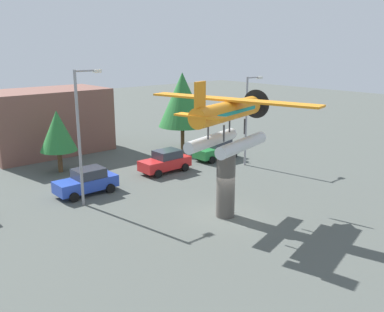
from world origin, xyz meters
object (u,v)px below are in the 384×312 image
at_px(floatplane_monument, 228,119).
at_px(streetlight_secondary, 248,114).
at_px(car_far_red, 166,161).
at_px(tree_east, 58,131).
at_px(car_mid_blue, 87,181).
at_px(streetlight_primary, 81,129).
at_px(storefront_building, 47,121).
at_px(display_pedestal, 226,183).
at_px(car_distant_green, 217,149).
at_px(tree_center_back, 182,100).

relative_size(floatplane_monument, streetlight_secondary, 1.40).
bearing_deg(car_far_red, tree_east, -40.96).
height_order(car_mid_blue, streetlight_primary, streetlight_primary).
bearing_deg(storefront_building, floatplane_monument, -86.05).
bearing_deg(storefront_building, car_far_red, -71.02).
bearing_deg(streetlight_secondary, storefront_building, 125.25).
xyz_separation_m(car_far_red, storefront_building, (-4.29, 12.47, 2.06)).
distance_m(floatplane_monument, car_mid_blue, 11.14).
height_order(display_pedestal, car_distant_green, display_pedestal).
xyz_separation_m(floatplane_monument, tree_east, (-3.58, 15.01, -2.48)).
distance_m(display_pedestal, streetlight_primary, 9.43).
bearing_deg(tree_center_back, tree_east, 176.26).
height_order(car_mid_blue, tree_center_back, tree_center_back).
xyz_separation_m(streetlight_primary, tree_east, (1.85, 7.78, -1.55)).
distance_m(floatplane_monument, tree_center_back, 16.60).
bearing_deg(storefront_building, streetlight_secondary, -54.75).
height_order(display_pedestal, streetlight_primary, streetlight_primary).
xyz_separation_m(car_far_red, streetlight_secondary, (6.51, -2.81, 3.44)).
height_order(car_mid_blue, tree_east, tree_east).
xyz_separation_m(display_pedestal, car_far_red, (2.90, 9.53, -1.19)).
distance_m(display_pedestal, tree_east, 15.49).
height_order(display_pedestal, car_far_red, display_pedestal).
relative_size(storefront_building, tree_center_back, 1.45).
height_order(streetlight_secondary, storefront_building, streetlight_secondary).
bearing_deg(storefront_building, car_distant_green, -50.44).
height_order(car_mid_blue, streetlight_secondary, streetlight_secondary).
relative_size(car_mid_blue, streetlight_primary, 0.49).
xyz_separation_m(car_mid_blue, tree_east, (0.85, 6.05, 2.46)).
bearing_deg(tree_center_back, storefront_building, 142.30).
distance_m(car_mid_blue, car_distant_green, 13.10).
height_order(streetlight_primary, streetlight_secondary, streetlight_primary).
bearing_deg(display_pedestal, car_mid_blue, 115.59).
distance_m(floatplane_monument, tree_east, 15.63).
bearing_deg(tree_east, car_distant_green, -23.62).
bearing_deg(streetlight_primary, floatplane_monument, -53.10).
height_order(car_far_red, tree_east, tree_east).
bearing_deg(streetlight_secondary, floatplane_monument, -144.22).
bearing_deg(floatplane_monument, display_pedestal, 180.00).
relative_size(car_distant_green, streetlight_primary, 0.49).
distance_m(storefront_building, tree_center_back, 12.82).
height_order(display_pedestal, car_mid_blue, display_pedestal).
bearing_deg(car_mid_blue, tree_center_back, -157.86).
bearing_deg(storefront_building, car_mid_blue, -102.63).
relative_size(display_pedestal, streetlight_primary, 0.49).
bearing_deg(streetlight_primary, tree_east, 76.61).
bearing_deg(display_pedestal, floatplane_monument, 14.60).
bearing_deg(tree_center_back, streetlight_secondary, -84.15).
xyz_separation_m(floatplane_monument, tree_center_back, (8.51, 14.22, -0.94)).
height_order(display_pedestal, streetlight_secondary, streetlight_secondary).
xyz_separation_m(car_mid_blue, streetlight_primary, (-1.00, -1.72, 4.01)).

